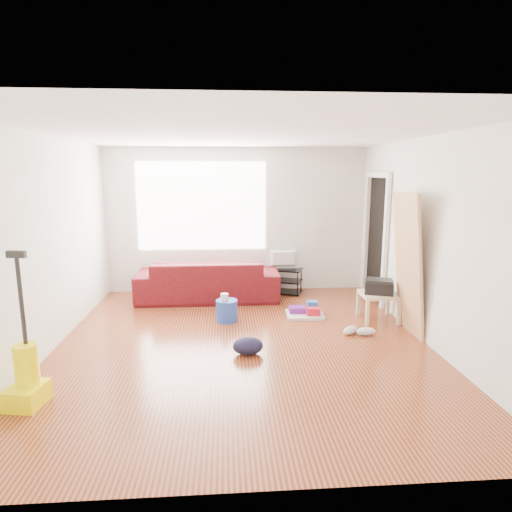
{
  "coord_description": "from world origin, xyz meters",
  "views": [
    {
      "loc": [
        -0.19,
        -4.96,
        2.06
      ],
      "look_at": [
        0.2,
        0.6,
        0.98
      ],
      "focal_mm": 30.0,
      "sensor_mm": 36.0,
      "label": 1
    }
  ],
  "objects": [
    {
      "name": "room",
      "position": [
        0.07,
        0.15,
        1.25
      ],
      "size": [
        4.51,
        5.01,
        2.51
      ],
      "color": "#60210D",
      "rests_on": "ground"
    },
    {
      "name": "sofa",
      "position": [
        -0.49,
        1.95,
        0.0
      ],
      "size": [
        2.31,
        0.9,
        0.67
      ],
      "primitive_type": "imported",
      "rotation": [
        0.0,
        0.0,
        3.14
      ],
      "color": "#390A0A",
      "rests_on": "ground"
    },
    {
      "name": "tv_stand",
      "position": [
        0.8,
        2.22,
        0.23
      ],
      "size": [
        0.72,
        0.57,
        0.44
      ],
      "rotation": [
        0.0,
        0.0,
        -0.37
      ],
      "color": "black",
      "rests_on": "ground"
    },
    {
      "name": "tv",
      "position": [
        0.8,
        2.22,
        0.61
      ],
      "size": [
        0.61,
        0.08,
        0.35
      ],
      "primitive_type": "imported",
      "rotation": [
        0.0,
        0.0,
        3.14
      ],
      "color": "black",
      "rests_on": "tv_stand"
    },
    {
      "name": "side_table",
      "position": [
        1.95,
        0.72,
        0.34
      ],
      "size": [
        0.5,
        0.5,
        0.4
      ],
      "rotation": [
        0.0,
        0.0,
        -0.02
      ],
      "color": "tan",
      "rests_on": "ground"
    },
    {
      "name": "printer",
      "position": [
        1.95,
        0.72,
        0.5
      ],
      "size": [
        0.46,
        0.41,
        0.2
      ],
      "rotation": [
        0.0,
        0.0,
        -0.35
      ],
      "color": "black",
      "rests_on": "side_table"
    },
    {
      "name": "bucket",
      "position": [
        -0.19,
        0.85,
        0.0
      ],
      "size": [
        0.34,
        0.34,
        0.3
      ],
      "primitive_type": "cylinder",
      "rotation": [
        0.0,
        0.0,
        0.15
      ],
      "color": "blue",
      "rests_on": "ground"
    },
    {
      "name": "toilet_paper",
      "position": [
        -0.22,
        0.83,
        0.2
      ],
      "size": [
        0.11,
        0.11,
        0.1
      ],
      "primitive_type": "cylinder",
      "color": "silver",
      "rests_on": "bucket"
    },
    {
      "name": "cleaning_tray",
      "position": [
        0.96,
        0.98,
        0.06
      ],
      "size": [
        0.55,
        0.45,
        0.19
      ],
      "rotation": [
        0.0,
        0.0,
        -0.05
      ],
      "color": "silver",
      "rests_on": "ground"
    },
    {
      "name": "backpack",
      "position": [
        0.05,
        -0.31,
        0.0
      ],
      "size": [
        0.38,
        0.31,
        0.19
      ],
      "primitive_type": "ellipsoid",
      "rotation": [
        0.0,
        0.0,
        0.09
      ],
      "color": "black",
      "rests_on": "ground"
    },
    {
      "name": "sneakers",
      "position": [
        1.5,
        0.19,
        0.05
      ],
      "size": [
        0.46,
        0.25,
        0.11
      ],
      "rotation": [
        0.0,
        0.0,
        0.23
      ],
      "color": "silver",
      "rests_on": "ground"
    },
    {
      "name": "vacuum",
      "position": [
        -2.0,
        -1.25,
        0.26
      ],
      "size": [
        0.34,
        0.38,
        1.4
      ],
      "rotation": [
        0.0,
        0.0,
        -0.16
      ],
      "color": "#FFF500",
      "rests_on": "ground"
    },
    {
      "name": "door_panel",
      "position": [
        2.13,
        0.23,
        0.0
      ],
      "size": [
        0.23,
        0.73,
        1.82
      ],
      "primitive_type": "cube",
      "rotation": [
        0.0,
        -0.1,
        0.0
      ],
      "color": "tan",
      "rests_on": "ground"
    }
  ]
}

